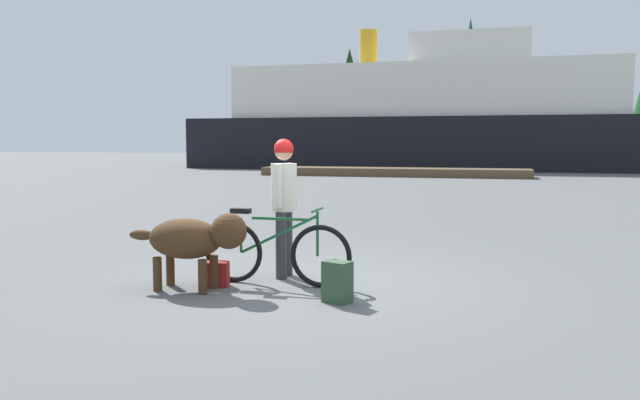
% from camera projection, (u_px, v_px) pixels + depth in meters
% --- Properties ---
extents(ground_plane, '(160.00, 160.00, 0.00)m').
position_uv_depth(ground_plane, '(313.00, 283.00, 7.64)').
color(ground_plane, '#595B5B').
extents(bicycle, '(1.83, 0.44, 0.92)m').
position_uv_depth(bicycle, '(275.00, 252.00, 7.52)').
color(bicycle, black).
rests_on(bicycle, ground_plane).
extents(person_cyclist, '(0.32, 0.53, 1.72)m').
position_uv_depth(person_cyclist, '(284.00, 194.00, 7.90)').
color(person_cyclist, '#333338').
rests_on(person_cyclist, ground_plane).
extents(dog, '(1.46, 0.54, 0.90)m').
position_uv_depth(dog, '(194.00, 239.00, 7.23)').
color(dog, '#472D19').
rests_on(dog, ground_plane).
extents(backpack, '(0.33, 0.28, 0.44)m').
position_uv_depth(backpack, '(337.00, 282.00, 6.70)').
color(backpack, '#334C33').
rests_on(backpack, ground_plane).
extents(handbag_pannier, '(0.35, 0.24, 0.29)m').
position_uv_depth(handbag_pannier, '(215.00, 274.00, 7.46)').
color(handbag_pannier, maroon).
rests_on(handbag_pannier, ground_plane).
extents(dock_pier, '(13.03, 2.01, 0.40)m').
position_uv_depth(dock_pier, '(393.00, 172.00, 31.26)').
color(dock_pier, brown).
rests_on(dock_pier, ground_plane).
extents(ferry_boat, '(28.81, 7.54, 8.74)m').
position_uv_depth(ferry_boat, '(424.00, 119.00, 39.99)').
color(ferry_boat, black).
rests_on(ferry_boat, ground_plane).
extents(pine_tree_far_left, '(3.66, 3.66, 10.04)m').
position_uv_depth(pine_tree_far_left, '(349.00, 86.00, 57.68)').
color(pine_tree_far_left, '#4C331E').
rests_on(pine_tree_far_left, ground_plane).
extents(pine_tree_center, '(3.69, 3.69, 11.96)m').
position_uv_depth(pine_tree_center, '(470.00, 77.00, 53.68)').
color(pine_tree_center, '#4C331E').
rests_on(pine_tree_center, ground_plane).
extents(pine_tree_mid_back, '(3.66, 3.66, 11.02)m').
position_uv_depth(pine_tree_mid_back, '(520.00, 86.00, 60.20)').
color(pine_tree_mid_back, '#4C331E').
rests_on(pine_tree_mid_back, ground_plane).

